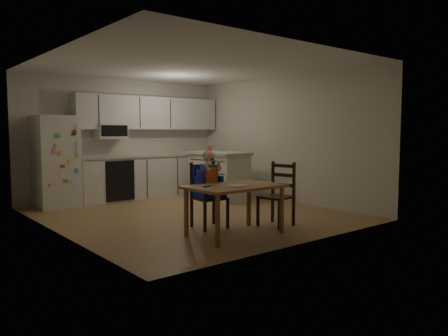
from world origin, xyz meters
TOP-DOWN VIEW (x-y plane):
  - room at (0.00, 0.48)m, footprint 4.52×5.01m
  - refrigerator at (-1.55, 2.15)m, footprint 0.72×0.70m
  - kitchen_run at (0.50, 2.24)m, footprint 3.37×0.62m
  - kitchen_island at (1.37, 0.96)m, footprint 0.70×1.33m
  - red_cup at (1.40, 1.33)m, footprint 0.08×0.08m
  - dining_table at (-0.41, -1.61)m, footprint 1.28×0.82m
  - napkin at (-0.45, -1.71)m, footprint 0.27×0.24m
  - toddler_spoon at (-0.82, -1.52)m, footprint 0.12×0.06m
  - chair_booster at (-0.40, -1.00)m, footprint 0.46×0.46m
  - chair_side at (0.54, -1.55)m, footprint 0.48×0.48m

SIDE VIEW (x-z plane):
  - kitchen_island at x=1.37m, z-range 0.00..0.99m
  - chair_side at x=0.54m, z-range 0.06..1.01m
  - dining_table at x=-0.41m, z-range 0.25..0.94m
  - chair_booster at x=-0.40m, z-range 0.12..1.25m
  - napkin at x=-0.45m, z-range 0.69..0.70m
  - toddler_spoon at x=-0.82m, z-range 0.69..0.70m
  - refrigerator at x=-1.55m, z-range 0.00..1.70m
  - kitchen_run at x=0.50m, z-range -0.20..1.95m
  - red_cup at x=1.40m, z-range 0.98..1.09m
  - room at x=0.00m, z-range -0.01..2.51m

